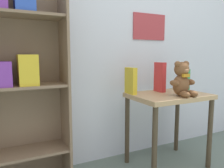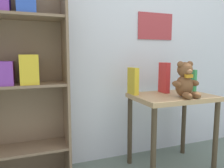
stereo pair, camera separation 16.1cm
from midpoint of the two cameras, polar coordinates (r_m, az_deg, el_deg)
wall_back at (r=2.06m, az=8.05°, el=16.18°), size 4.80×0.07×2.50m
bookshelf_side at (r=1.64m, az=-20.87°, el=3.20°), size 0.68×0.27×1.46m
display_table at (r=1.86m, az=17.80°, el=-5.83°), size 0.63×0.44×0.62m
teddy_bear at (r=1.76m, az=21.12°, el=0.75°), size 0.21×0.19×0.27m
book_standing_yellow at (r=1.79m, az=8.09°, el=0.77°), size 0.04×0.14×0.22m
book_standing_red at (r=1.92m, az=15.82°, el=1.61°), size 0.04×0.12×0.26m
book_standing_green at (r=2.10m, az=21.97°, el=0.94°), size 0.03×0.12×0.19m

